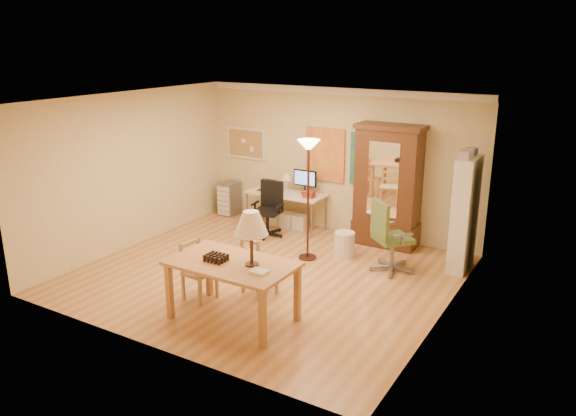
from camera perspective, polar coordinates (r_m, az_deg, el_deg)
The scene contains 16 objects.
floor at distance 8.85m, azimuth -2.28°, elevation -6.75°, with size 5.50×5.50×0.00m, color #A96F3C.
crown_molding at distance 10.30m, azimuth 5.15°, elevation 11.76°, with size 5.50×0.08×0.12m, color white.
corkboard at distance 11.49m, azimuth -4.28°, elevation 6.57°, with size 0.90×0.04×0.62m, color #AA7A50.
art_panel_left at distance 10.59m, azimuth 3.79°, elevation 5.42°, with size 0.80×0.04×1.00m, color yellow.
art_panel_right at distance 10.22m, azimuth 8.30°, elevation 4.87°, with size 0.75×0.04×0.95m, color #245B92.
dining_table at distance 7.14m, azimuth -5.00°, elevation -4.47°, with size 1.62×0.98×1.51m.
ladder_chair_back at distance 8.06m, azimuth -3.07°, elevation -5.99°, with size 0.51×0.50×0.90m.
ladder_chair_left at distance 8.03m, azimuth -9.13°, elevation -6.46°, with size 0.41×0.42×0.85m.
torchiere_lamp at distance 9.00m, azimuth 2.09°, elevation 4.44°, with size 0.37×0.37×2.01m.
computer_desk at distance 10.86m, azimuth 0.02°, elevation 0.17°, with size 1.53×0.67×1.16m.
office_chair_black at distance 10.48m, azimuth -2.02°, elevation -1.35°, with size 0.63×0.63×1.02m.
office_chair_green at distance 9.02m, azimuth 10.30°, elevation -4.44°, with size 0.74×0.74×1.16m.
drawer_cart at distance 11.75m, azimuth -6.01°, elevation 0.97°, with size 0.34×0.41×0.69m.
armoire at distance 9.97m, azimuth 10.07°, elevation 1.44°, with size 1.17×0.56×2.15m.
bookshelf at distance 9.18m, azimuth 17.49°, elevation -0.65°, with size 0.27×0.73×1.82m.
wastebin at distance 9.52m, azimuth 5.75°, elevation -3.70°, with size 0.34×0.34×0.43m, color silver.
Camera 1 is at (4.43, -6.79, 3.55)m, focal length 35.00 mm.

